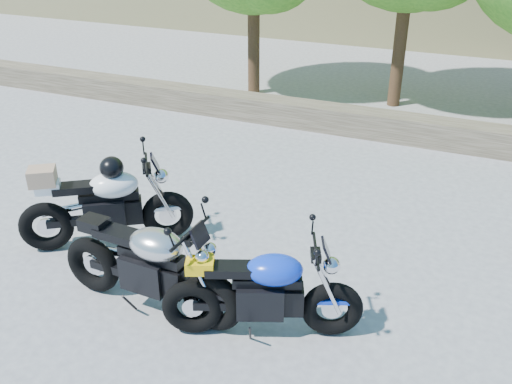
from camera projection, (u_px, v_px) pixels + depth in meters
ground at (210, 276)px, 7.10m from camera, size 90.00×90.00×0.00m
stone_wall at (334, 119)px, 11.49m from camera, size 22.00×0.55×0.50m
silver_bike at (149, 267)px, 6.29m from camera, size 2.33×0.74×1.17m
white_bike at (105, 203)px, 7.50m from camera, size 1.99×1.43×1.27m
blue_bike at (264, 293)px, 5.94m from camera, size 2.04×0.99×1.07m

